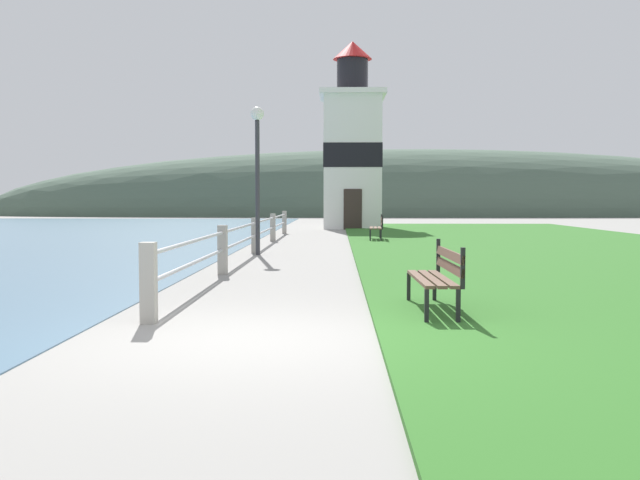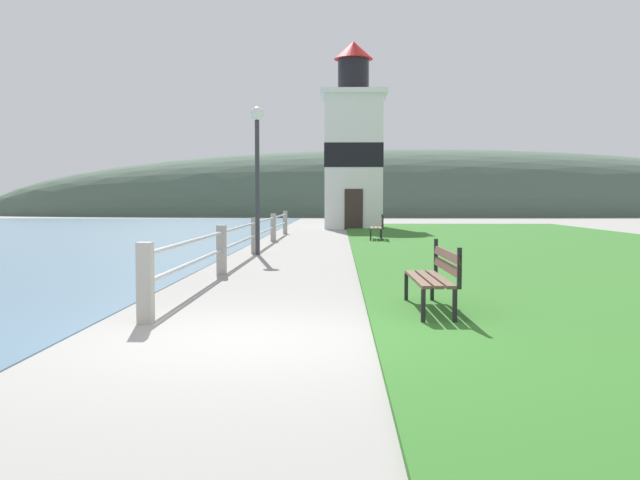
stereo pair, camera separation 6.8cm
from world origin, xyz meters
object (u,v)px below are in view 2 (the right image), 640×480
object	(u,v)px
lamp_post	(257,153)
lighthouse	(353,150)
park_bench_midway	(378,226)
park_bench_near	(435,273)

from	to	relation	value
lamp_post	lighthouse	bearing A→B (deg)	80.52
park_bench_midway	lighthouse	size ratio (longest dim) A/B	0.19
park_bench_near	park_bench_midway	xyz separation A→B (m)	(0.16, 16.28, -0.00)
lighthouse	lamp_post	bearing A→B (deg)	-99.48
park_bench_near	lighthouse	xyz separation A→B (m)	(-0.53, 27.30, 3.47)
park_bench_midway	lighthouse	world-z (taller)	lighthouse
park_bench_near	lamp_post	size ratio (longest dim) A/B	0.47
park_bench_near	lighthouse	size ratio (longest dim) A/B	0.20
lighthouse	lamp_post	world-z (taller)	lighthouse
lamp_post	park_bench_near	bearing A→B (deg)	-70.72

